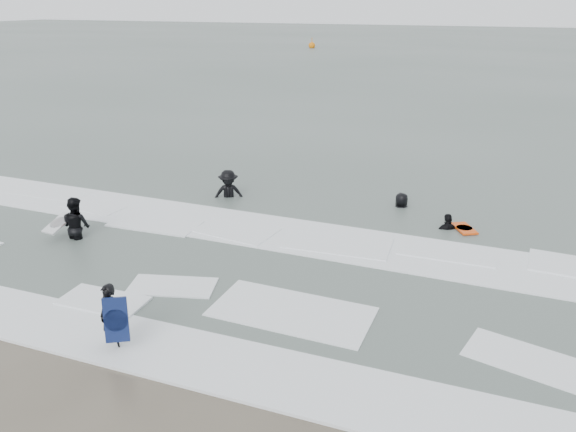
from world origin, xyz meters
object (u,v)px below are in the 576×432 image
at_px(surfer_wading, 78,238).
at_px(surfer_right_far, 401,208).
at_px(surfer_breaker, 229,199).
at_px(surfer_right_near, 447,230).
at_px(buoy, 312,45).
at_px(surfer_centre, 115,348).

height_order(surfer_wading, surfer_right_far, surfer_wading).
bearing_deg(surfer_breaker, surfer_wading, -144.97).
height_order(surfer_right_near, buoy, buoy).
relative_size(surfer_right_near, surfer_right_far, 1.00).
height_order(surfer_centre, buoy, buoy).
relative_size(surfer_wading, surfer_breaker, 0.96).
distance_m(surfer_centre, surfer_right_near, 10.91).
bearing_deg(surfer_right_near, surfer_breaker, -29.02).
height_order(surfer_breaker, surfer_right_far, surfer_breaker).
xyz_separation_m(surfer_right_far, buoy, (-26.12, 64.37, 0.42)).
height_order(surfer_centre, surfer_breaker, surfer_breaker).
xyz_separation_m(surfer_breaker, surfer_right_near, (7.87, -0.08, 0.00)).
height_order(surfer_wading, buoy, buoy).
xyz_separation_m(surfer_breaker, buoy, (-20.03, 65.77, 0.42)).
bearing_deg(surfer_centre, buoy, 119.15).
xyz_separation_m(surfer_centre, surfer_breaker, (-2.15, 9.37, 0.00)).
bearing_deg(surfer_breaker, surfer_right_near, -27.83).
distance_m(surfer_wading, surfer_right_near, 11.57).
bearing_deg(surfer_wading, surfer_centre, 143.87).
relative_size(surfer_wading, surfer_right_far, 1.11).
bearing_deg(surfer_centre, surfer_breaker, 115.65).
bearing_deg(surfer_wading, buoy, -69.66).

